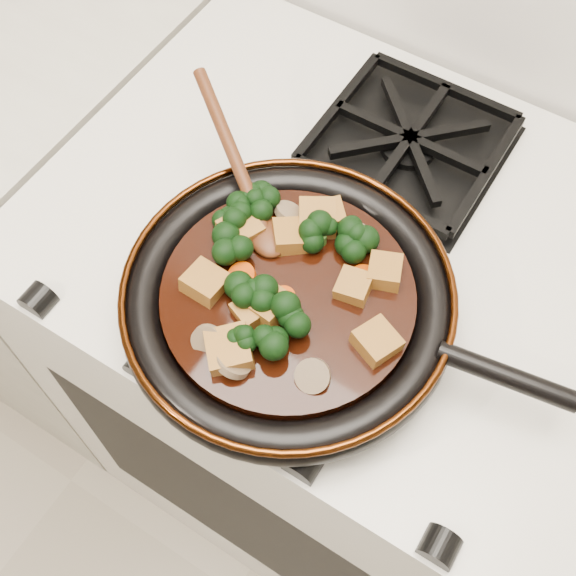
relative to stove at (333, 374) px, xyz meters
The scene contains 37 objects.
stove is the anchor object (origin of this frame).
burner_grate_front 0.48m from the stove, 90.00° to the right, with size 0.23×0.23×0.03m, color black, non-canonical shape.
burner_grate_back 0.48m from the stove, 90.00° to the left, with size 0.23×0.23×0.03m, color black, non-canonical shape.
skillet 0.52m from the stove, 89.47° to the right, with size 0.48×0.36×0.05m.
braising_sauce 0.52m from the stove, 90.24° to the right, with size 0.27×0.27×0.02m, color black.
tofu_cube_0 0.55m from the stove, 95.80° to the right, with size 0.03×0.03×0.02m, color #915E21.
tofu_cube_1 0.56m from the stove, 112.48° to the right, with size 0.04×0.04×0.02m, color #915E21.
tofu_cube_2 0.57m from the stove, 93.14° to the right, with size 0.04×0.04×0.02m, color #915E21.
tofu_cube_3 0.55m from the stove, 93.06° to the right, with size 0.04×0.04×0.02m, color #915E21.
tofu_cube_4 0.52m from the stove, 106.63° to the right, with size 0.04×0.03×0.02m, color #915E21.
tofu_cube_5 0.53m from the stove, 45.70° to the right, with size 0.04×0.03×0.02m, color #915E21.
tofu_cube_6 0.55m from the stove, 55.16° to the right, with size 0.04×0.04×0.02m, color #915E21.
tofu_cube_7 0.52m from the stove, 109.76° to the right, with size 0.04×0.04×0.02m, color #915E21.
tofu_cube_8 0.53m from the stove, 63.10° to the right, with size 0.04×0.03×0.02m, color #915E21.
tofu_cube_9 0.53m from the stove, 109.79° to the right, with size 0.04×0.04×0.02m, color #915E21.
tofu_cube_10 0.54m from the stove, 126.58° to the right, with size 0.04×0.04×0.02m, color #915E21.
broccoli_floret_0 0.53m from the stove, 140.58° to the right, with size 0.06×0.06×0.05m, color black, non-canonical shape.
broccoli_floret_1 0.54m from the stove, 134.16° to the right, with size 0.06×0.06×0.05m, color black, non-canonical shape.
broccoli_floret_2 0.52m from the stove, 92.85° to the right, with size 0.06×0.06×0.05m, color black, non-canonical shape.
broccoli_floret_3 0.52m from the stove, 61.32° to the right, with size 0.06×0.06×0.05m, color black, non-canonical shape.
broccoli_floret_4 0.55m from the stove, 119.22° to the right, with size 0.06×0.06×0.06m, color black, non-canonical shape.
broccoli_floret_5 0.56m from the stove, 84.24° to the right, with size 0.06×0.06×0.05m, color black, non-canonical shape.
broccoli_floret_6 0.55m from the stove, 96.63° to the right, with size 0.06×0.06×0.05m, color black, non-canonical shape.
broccoli_floret_7 0.57m from the stove, 92.52° to the right, with size 0.05×0.05×0.05m, color black, non-canonical shape.
broccoli_floret_8 0.55m from the stove, 83.30° to the right, with size 0.06×0.06×0.06m, color black, non-canonical shape.
broccoli_floret_9 0.55m from the stove, 100.92° to the right, with size 0.06×0.06×0.05m, color black, non-canonical shape.
carrot_coin_0 0.52m from the stove, 104.63° to the right, with size 0.03×0.03×0.01m, color #C13C05.
carrot_coin_1 0.52m from the stove, 57.05° to the right, with size 0.03×0.03×0.01m, color #C13C05.
carrot_coin_2 0.54m from the stove, 90.16° to the right, with size 0.03×0.03×0.01m, color #C13C05.
carrot_coin_3 0.55m from the stove, 94.90° to the right, with size 0.03×0.03×0.01m, color #C13C05.
carrot_coin_4 0.54m from the stove, 108.05° to the right, with size 0.03×0.03×0.01m, color #C13C05.
mushroom_slice_0 0.52m from the stove, 63.37° to the right, with size 0.04×0.04×0.01m, color brown.
mushroom_slice_1 0.56m from the stove, 71.98° to the right, with size 0.04×0.04×0.01m, color brown.
mushroom_slice_2 0.52m from the stove, 129.42° to the right, with size 0.03×0.03×0.01m, color brown.
mushroom_slice_3 0.57m from the stove, 98.97° to the right, with size 0.03×0.03×0.01m, color brown.
mushroom_slice_4 0.57m from the stove, 90.62° to the right, with size 0.04×0.04×0.01m, color brown.
wooden_spoon 0.54m from the stove, 144.68° to the right, with size 0.13×0.10×0.21m.
Camera 1 is at (0.20, 1.23, 1.62)m, focal length 45.00 mm.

